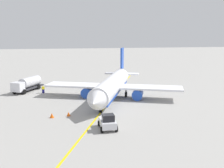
{
  "coord_description": "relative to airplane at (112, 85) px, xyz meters",
  "views": [
    {
      "loc": [
        52.09,
        -10.75,
        12.87
      ],
      "look_at": [
        0.0,
        0.0,
        3.0
      ],
      "focal_mm": 42.99,
      "sensor_mm": 36.0,
      "label": 1
    }
  ],
  "objects": [
    {
      "name": "ground_plane",
      "position": [
        0.47,
        -0.19,
        -2.61
      ],
      "size": [
        400.0,
        400.0,
        0.0
      ],
      "primitive_type": "plane",
      "color": "#9E9B96"
    },
    {
      "name": "airplane",
      "position": [
        0.0,
        0.0,
        0.0
      ],
      "size": [
        30.91,
        27.83,
        9.57
      ],
      "color": "white",
      "rests_on": "ground"
    },
    {
      "name": "fuel_tanker",
      "position": [
        -10.56,
        -17.74,
        -0.9
      ],
      "size": [
        9.5,
        6.7,
        3.15
      ],
      "color": "#2D2D33",
      "rests_on": "ground"
    },
    {
      "name": "pushback_tug",
      "position": [
        17.91,
        -4.4,
        -1.6
      ],
      "size": [
        3.63,
        2.35,
        2.2
      ],
      "color": "silver",
      "rests_on": "ground"
    },
    {
      "name": "refueling_worker",
      "position": [
        -7.71,
        -14.16,
        -1.79
      ],
      "size": [
        0.57,
        0.63,
        1.71
      ],
      "color": "navy",
      "rests_on": "ground"
    },
    {
      "name": "safety_cone_nose",
      "position": [
        10.74,
        -9.42,
        -2.27
      ],
      "size": [
        0.6,
        0.6,
        0.67
      ],
      "primitive_type": "cone",
      "color": "#F2590F",
      "rests_on": "ground"
    },
    {
      "name": "safety_cone_wingtip",
      "position": [
        11.14,
        -12.03,
        -2.24
      ],
      "size": [
        0.66,
        0.66,
        0.74
      ],
      "primitive_type": "cone",
      "color": "#F2590F",
      "rests_on": "ground"
    },
    {
      "name": "taxi_line_marking",
      "position": [
        0.47,
        -0.19,
        -2.6
      ],
      "size": [
        58.41,
        24.13,
        0.01
      ],
      "primitive_type": "cube",
      "rotation": [
        0.0,
        0.0,
        -0.39
      ],
      "color": "yellow",
      "rests_on": "ground"
    }
  ]
}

